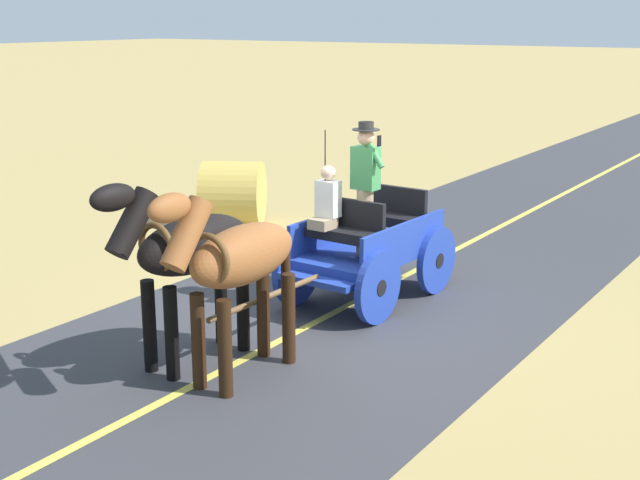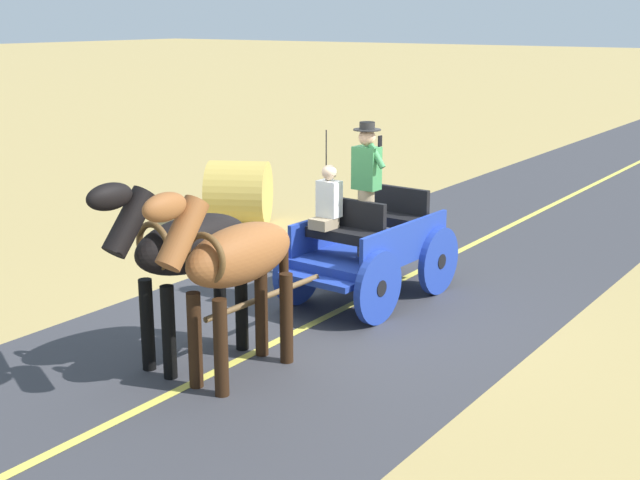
% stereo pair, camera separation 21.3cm
% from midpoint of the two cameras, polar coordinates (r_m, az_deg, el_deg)
% --- Properties ---
extents(ground_plane, '(200.00, 200.00, 0.00)m').
position_cam_midpoint_polar(ground_plane, '(11.50, 1.90, -4.71)').
color(ground_plane, tan).
extents(road_surface, '(5.33, 160.00, 0.01)m').
position_cam_midpoint_polar(road_surface, '(11.50, 1.90, -4.69)').
color(road_surface, '#38383D').
rests_on(road_surface, ground).
extents(road_centre_stripe, '(0.12, 160.00, 0.00)m').
position_cam_midpoint_polar(road_centre_stripe, '(11.49, 1.90, -4.66)').
color(road_centre_stripe, '#DBCC4C').
rests_on(road_centre_stripe, road_surface).
extents(horse_drawn_carriage, '(1.50, 4.51, 2.50)m').
position_cam_midpoint_polar(horse_drawn_carriage, '(11.69, 3.64, -0.21)').
color(horse_drawn_carriage, '#1E3899').
rests_on(horse_drawn_carriage, ground).
extents(horse_near_side, '(0.58, 2.13, 2.21)m').
position_cam_midpoint_polar(horse_near_side, '(9.04, -5.11, -1.38)').
color(horse_near_side, brown).
rests_on(horse_near_side, ground).
extents(horse_off_side, '(0.71, 2.14, 2.21)m').
position_cam_midpoint_polar(horse_off_side, '(9.52, -8.31, -0.65)').
color(horse_off_side, black).
rests_on(horse_off_side, ground).
extents(hay_bale, '(1.54, 1.58, 1.20)m').
position_cam_midpoint_polar(hay_bale, '(16.14, -5.05, 3.14)').
color(hay_bale, gold).
rests_on(hay_bale, ground).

